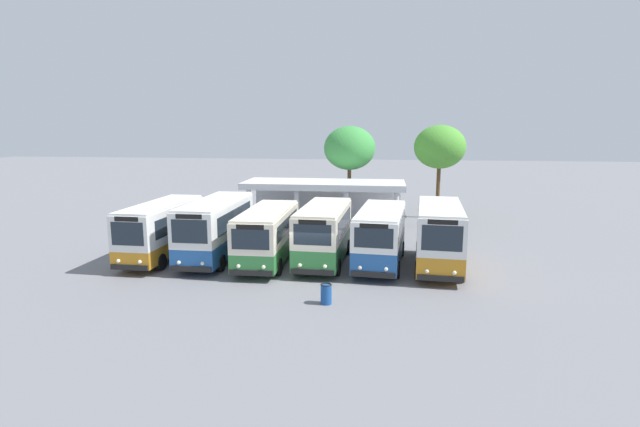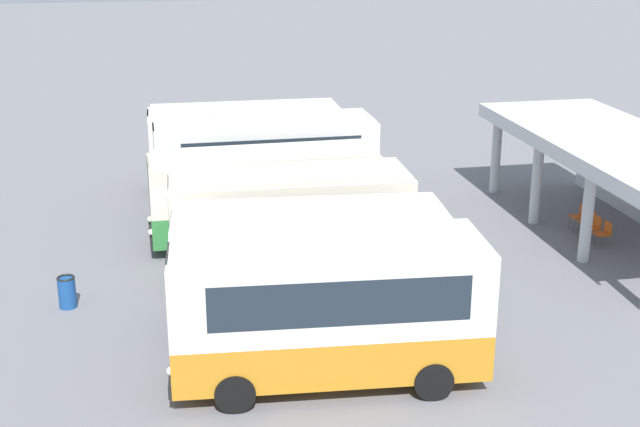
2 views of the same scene
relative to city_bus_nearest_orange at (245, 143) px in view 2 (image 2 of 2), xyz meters
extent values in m
plane|color=slate|center=(9.09, -2.59, -1.80)|extent=(180.00, 180.00, 0.00)
cylinder|color=black|center=(0.97, -2.29, -1.35)|extent=(0.24, 0.90, 0.90)
cylinder|color=black|center=(-1.06, -2.25, -1.35)|extent=(0.24, 0.90, 0.90)
cylinder|color=black|center=(1.06, 2.28, -1.35)|extent=(0.24, 0.90, 0.90)
cylinder|color=black|center=(-0.97, 2.32, -1.35)|extent=(0.24, 0.90, 0.90)
cube|color=orange|center=(0.00, 0.01, -0.97)|extent=(2.27, 7.42, 0.90)
cube|color=silver|center=(0.00, 0.01, 0.41)|extent=(2.27, 7.42, 1.85)
cube|color=silver|center=(0.00, 0.01, 1.40)|extent=(2.20, 7.20, 0.12)
cube|color=black|center=(-0.07, -3.71, -1.28)|extent=(2.02, 0.14, 0.28)
cube|color=#1E2833|center=(-0.07, -3.66, 0.46)|extent=(1.75, 0.08, 1.20)
cube|color=black|center=(-0.07, -3.66, 1.22)|extent=(1.28, 0.07, 0.24)
cube|color=#1E2833|center=(1.06, 0.09, 0.46)|extent=(0.16, 5.91, 1.02)
cube|color=#1E2833|center=(-1.05, 0.13, 0.46)|extent=(0.16, 5.91, 1.02)
sphere|color=#EAEACC|center=(0.51, -3.71, -0.97)|extent=(0.20, 0.20, 0.20)
sphere|color=#EAEACC|center=(-0.66, -3.69, -0.97)|extent=(0.20, 0.20, 0.20)
cylinder|color=black|center=(4.23, -2.04, -1.35)|extent=(0.22, 0.90, 0.90)
cylinder|color=black|center=(2.06, -2.05, -1.35)|extent=(0.22, 0.90, 0.90)
cylinder|color=black|center=(4.23, 2.80, -1.35)|extent=(0.22, 0.90, 0.90)
cylinder|color=black|center=(2.06, 2.80, -1.35)|extent=(0.22, 0.90, 0.90)
cube|color=#23569E|center=(3.14, 0.38, -0.87)|extent=(2.28, 7.81, 1.09)
cube|color=silver|center=(3.14, 0.38, 0.60)|extent=(2.28, 7.81, 1.85)
cube|color=silver|center=(3.14, 0.38, 1.58)|extent=(2.21, 7.58, 0.12)
cube|color=black|center=(3.15, -3.56, -1.28)|extent=(2.16, 0.10, 0.28)
cube|color=#1E2833|center=(3.15, -3.51, 0.65)|extent=(1.86, 0.05, 1.20)
cube|color=black|center=(3.15, -3.51, 1.40)|extent=(1.36, 0.05, 0.24)
cube|color=#1E2833|center=(4.27, 0.48, 0.65)|extent=(0.04, 6.25, 1.01)
cube|color=#1E2833|center=(2.02, 0.47, 0.65)|extent=(0.04, 6.25, 1.01)
sphere|color=#EAEACC|center=(3.77, -3.55, -0.97)|extent=(0.20, 0.20, 0.20)
sphere|color=#EAEACC|center=(2.52, -3.55, -0.97)|extent=(0.20, 0.20, 0.20)
cylinder|color=black|center=(7.41, -2.37, -1.35)|extent=(0.23, 0.90, 0.90)
cylinder|color=black|center=(5.22, -2.39, -1.35)|extent=(0.23, 0.90, 0.90)
cylinder|color=black|center=(7.36, 2.20, -1.35)|extent=(0.23, 0.90, 0.90)
cylinder|color=black|center=(5.16, 2.17, -1.35)|extent=(0.23, 0.90, 0.90)
cube|color=#337F3D|center=(6.29, -0.10, -0.93)|extent=(2.38, 7.39, 0.98)
cube|color=beige|center=(6.29, -0.10, 0.35)|extent=(2.38, 7.39, 1.57)
cube|color=beige|center=(6.29, -0.10, 1.19)|extent=(2.31, 7.17, 0.12)
cube|color=black|center=(6.33, -3.81, -1.28)|extent=(2.18, 0.13, 0.28)
cube|color=#1E2833|center=(6.33, -3.77, 0.40)|extent=(1.88, 0.07, 1.02)
cube|color=black|center=(6.33, -3.77, 1.01)|extent=(1.38, 0.07, 0.24)
cube|color=#1E2833|center=(7.42, 0.02, 0.40)|extent=(0.11, 5.89, 0.86)
cube|color=#1E2833|center=(5.15, -0.01, 0.40)|extent=(0.11, 5.89, 0.86)
sphere|color=#EAEACC|center=(6.96, -3.79, -0.97)|extent=(0.20, 0.20, 0.20)
sphere|color=#EAEACC|center=(5.70, -3.81, -0.97)|extent=(0.20, 0.20, 0.20)
cylinder|color=black|center=(10.44, -1.97, -1.35)|extent=(0.26, 0.91, 0.90)
cylinder|color=black|center=(8.25, -1.88, -1.35)|extent=(0.26, 0.91, 0.90)
cylinder|color=black|center=(10.61, 2.34, -1.35)|extent=(0.26, 0.91, 0.90)
cylinder|color=black|center=(8.42, 2.42, -1.35)|extent=(0.26, 0.91, 0.90)
cube|color=#337F3D|center=(9.43, 0.23, -0.84)|extent=(2.56, 7.04, 1.16)
cube|color=beige|center=(9.43, 0.23, 0.54)|extent=(2.56, 7.04, 1.60)
cube|color=beige|center=(9.43, 0.23, 1.40)|extent=(2.49, 6.83, 0.12)
cube|color=black|center=(9.29, -3.28, -1.28)|extent=(2.18, 0.19, 0.28)
cube|color=#1E2833|center=(9.30, -3.23, 0.59)|extent=(1.88, 0.12, 1.04)
cube|color=black|center=(9.30, -3.23, 1.22)|extent=(1.38, 0.10, 0.24)
cube|color=#1E2833|center=(10.57, 0.28, 0.59)|extent=(0.26, 5.56, 0.88)
cube|color=#1E2833|center=(8.30, 0.37, 0.59)|extent=(0.26, 5.56, 0.88)
sphere|color=#EAEACC|center=(9.93, -3.29, -0.97)|extent=(0.20, 0.20, 0.20)
sphere|color=#EAEACC|center=(8.66, -3.24, -0.97)|extent=(0.20, 0.20, 0.20)
cylinder|color=black|center=(13.48, -2.04, -1.35)|extent=(0.30, 0.92, 0.90)
cylinder|color=black|center=(11.30, -1.86, -1.35)|extent=(0.30, 0.92, 0.90)
cylinder|color=black|center=(13.86, 2.31, -1.35)|extent=(0.30, 0.92, 0.90)
cylinder|color=black|center=(11.67, 2.50, -1.35)|extent=(0.30, 0.92, 0.90)
cube|color=#23569E|center=(12.58, 0.23, -0.85)|extent=(2.89, 7.22, 1.15)
cube|color=white|center=(12.58, 0.23, 0.48)|extent=(2.89, 7.22, 1.51)
cube|color=white|center=(12.58, 0.23, 1.30)|extent=(2.80, 7.01, 0.12)
cube|color=black|center=(12.27, -3.32, -1.28)|extent=(2.18, 0.29, 0.28)
cube|color=#1E2833|center=(12.28, -3.27, 0.53)|extent=(1.88, 0.21, 0.98)
cube|color=black|center=(12.28, -3.27, 1.12)|extent=(1.38, 0.17, 0.24)
cube|color=#1E2833|center=(13.72, 0.23, 0.53)|extent=(0.52, 5.63, 0.83)
cube|color=#1E2833|center=(11.45, 0.42, 0.53)|extent=(0.52, 5.63, 0.83)
sphere|color=#EAEACC|center=(12.90, -3.36, -0.97)|extent=(0.20, 0.20, 0.20)
sphere|color=#EAEACC|center=(11.64, -3.25, -0.97)|extent=(0.20, 0.20, 0.20)
cylinder|color=black|center=(16.65, -2.21, -1.35)|extent=(0.29, 0.91, 0.90)
cylinder|color=black|center=(14.46, -2.05, -1.35)|extent=(0.29, 0.91, 0.90)
cylinder|color=black|center=(16.98, 2.16, -1.35)|extent=(0.29, 0.91, 0.90)
cylinder|color=black|center=(14.79, 2.33, -1.35)|extent=(0.29, 0.91, 0.90)
cube|color=orange|center=(15.72, 0.06, -0.87)|extent=(2.82, 7.23, 1.09)
cube|color=silver|center=(15.72, 0.06, 0.61)|extent=(2.82, 7.23, 1.87)
cube|color=silver|center=(15.72, 0.06, 1.61)|extent=(2.74, 7.02, 0.12)
cube|color=black|center=(15.45, -3.50, -1.28)|extent=(2.18, 0.26, 0.28)
cube|color=#1E2833|center=(15.46, -3.46, 0.66)|extent=(1.88, 0.19, 1.22)
cube|color=black|center=(15.46, -3.46, 1.43)|extent=(1.38, 0.15, 0.24)
cube|color=#1E2833|center=(16.86, 0.07, 0.66)|extent=(0.46, 5.65, 1.03)
cube|color=#1E2833|center=(14.59, 0.24, 0.66)|extent=(0.46, 5.65, 1.03)
sphere|color=#EAEACC|center=(16.08, -3.54, -0.97)|extent=(0.20, 0.20, 0.20)
sphere|color=#EAEACC|center=(14.82, -3.45, -0.97)|extent=(0.20, 0.20, 0.20)
cylinder|color=silver|center=(2.57, 9.37, -0.20)|extent=(0.36, 0.36, 3.20)
cylinder|color=silver|center=(6.25, 9.37, -0.20)|extent=(0.36, 0.36, 3.20)
cylinder|color=silver|center=(9.94, 9.37, -0.20)|extent=(0.36, 0.36, 3.20)
cube|color=silver|center=(8.10, 11.13, 1.50)|extent=(12.36, 4.63, 0.20)
cube|color=silver|center=(8.10, 8.87, 1.26)|extent=(12.36, 0.10, 0.28)
cylinder|color=slate|center=(7.35, 10.35, -1.58)|extent=(0.03, 0.03, 0.44)
cylinder|color=slate|center=(7.00, 10.35, -1.58)|extent=(0.03, 0.03, 0.44)
cylinder|color=slate|center=(7.35, 10.70, -1.58)|extent=(0.03, 0.03, 0.44)
cylinder|color=slate|center=(7.00, 10.70, -1.58)|extent=(0.03, 0.03, 0.44)
cube|color=#D85919|center=(7.17, 10.52, -1.34)|extent=(0.44, 0.44, 0.04)
cube|color=#D85919|center=(7.17, 10.72, -1.14)|extent=(0.44, 0.04, 0.40)
cylinder|color=slate|center=(7.94, 10.37, -1.58)|extent=(0.03, 0.03, 0.44)
cylinder|color=slate|center=(7.59, 10.37, -1.58)|extent=(0.03, 0.03, 0.44)
cylinder|color=slate|center=(7.94, 10.72, -1.58)|extent=(0.03, 0.03, 0.44)
cylinder|color=slate|center=(7.59, 10.72, -1.58)|extent=(0.03, 0.03, 0.44)
cube|color=#D85919|center=(7.76, 10.54, -1.34)|extent=(0.44, 0.44, 0.04)
cube|color=#D85919|center=(7.76, 10.74, -1.14)|extent=(0.44, 0.04, 0.40)
cylinder|color=slate|center=(8.52, 10.27, -1.58)|extent=(0.03, 0.03, 0.44)
cylinder|color=slate|center=(8.17, 10.27, -1.58)|extent=(0.03, 0.03, 0.44)
cylinder|color=slate|center=(8.52, 10.62, -1.58)|extent=(0.03, 0.03, 0.44)
cylinder|color=slate|center=(8.17, 10.62, -1.58)|extent=(0.03, 0.03, 0.44)
cube|color=#D85919|center=(8.35, 10.45, -1.34)|extent=(0.44, 0.44, 0.04)
cube|color=#D85919|center=(8.35, 10.65, -1.14)|extent=(0.44, 0.04, 0.40)
cylinder|color=slate|center=(9.11, 10.32, -1.58)|extent=(0.03, 0.03, 0.44)
cylinder|color=slate|center=(8.76, 10.32, -1.58)|extent=(0.03, 0.03, 0.44)
cylinder|color=slate|center=(9.11, 10.68, -1.58)|extent=(0.03, 0.03, 0.44)
cylinder|color=slate|center=(8.76, 10.67, -1.58)|extent=(0.03, 0.03, 0.44)
cube|color=#D85919|center=(8.93, 10.50, -1.34)|extent=(0.44, 0.44, 0.04)
cube|color=#D85919|center=(8.93, 10.70, -1.14)|extent=(0.44, 0.04, 0.40)
cylinder|color=#19478C|center=(10.33, -6.15, -1.38)|extent=(0.48, 0.48, 0.85)
torus|color=black|center=(10.33, -6.15, -0.93)|extent=(0.49, 0.49, 0.06)
camera|label=1|loc=(12.73, -26.34, 5.82)|focal=27.57mm
camera|label=2|loc=(33.60, -3.72, 8.48)|focal=49.85mm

